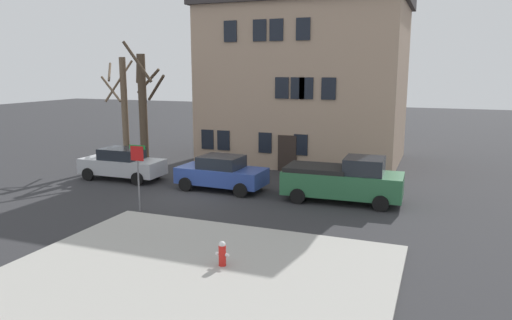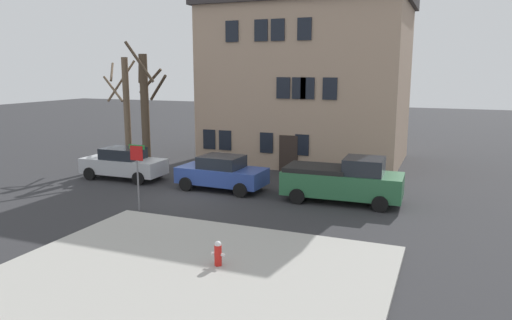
% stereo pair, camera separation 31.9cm
% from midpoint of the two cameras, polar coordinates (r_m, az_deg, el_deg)
% --- Properties ---
extents(ground_plane, '(120.00, 120.00, 0.00)m').
position_cam_midpoint_polar(ground_plane, '(22.29, -7.43, -4.46)').
color(ground_plane, '#2D2D30').
extents(sidewalk_slab, '(11.03, 8.76, 0.12)m').
position_cam_midpoint_polar(sidewalk_slab, '(14.11, -7.18, -13.39)').
color(sidewalk_slab, '#A8A59E').
rests_on(sidewalk_slab, ground_plane).
extents(building_main, '(12.56, 8.65, 11.40)m').
position_cam_midpoint_polar(building_main, '(31.16, 6.50, 10.61)').
color(building_main, tan).
rests_on(building_main, ground_plane).
extents(tree_bare_near, '(2.62, 2.52, 6.56)m').
position_cam_midpoint_polar(tree_bare_near, '(30.32, -14.97, 6.16)').
color(tree_bare_near, brown).
rests_on(tree_bare_near, ground_plane).
extents(tree_bare_mid, '(2.21, 2.45, 7.44)m').
position_cam_midpoint_polar(tree_bare_mid, '(29.54, -12.78, 6.20)').
color(tree_bare_mid, '#4C3D2D').
rests_on(tree_bare_mid, ground_plane).
extents(car_silver_sedan, '(4.58, 2.03, 1.70)m').
position_cam_midpoint_polar(car_silver_sedan, '(26.57, -15.23, -0.40)').
color(car_silver_sedan, '#B7BABF').
rests_on(car_silver_sedan, ground_plane).
extents(car_blue_sedan, '(4.40, 2.23, 1.69)m').
position_cam_midpoint_polar(car_blue_sedan, '(23.40, -3.73, -1.53)').
color(car_blue_sedan, '#2D4799').
rests_on(car_blue_sedan, ground_plane).
extents(pickup_truck_green, '(5.29, 2.37, 2.05)m').
position_cam_midpoint_polar(pickup_truck_green, '(21.52, 10.80, -2.39)').
color(pickup_truck_green, '#2D6B42').
rests_on(pickup_truck_green, ground_plane).
extents(fire_hydrant, '(0.42, 0.22, 0.75)m').
position_cam_midpoint_polar(fire_hydrant, '(14.31, -3.92, -11.02)').
color(fire_hydrant, red).
rests_on(fire_hydrant, sidewalk_slab).
extents(street_sign_pole, '(0.76, 0.07, 2.79)m').
position_cam_midpoint_polar(street_sign_pole, '(20.20, -13.59, -0.58)').
color(street_sign_pole, slate).
rests_on(street_sign_pole, ground_plane).
extents(bicycle_leaning, '(1.72, 0.41, 1.03)m').
position_cam_midpoint_polar(bicycle_leaning, '(29.08, -15.48, -0.44)').
color(bicycle_leaning, black).
rests_on(bicycle_leaning, ground_plane).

